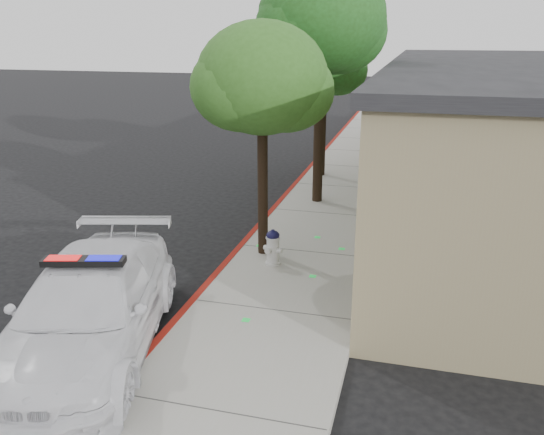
{
  "coord_description": "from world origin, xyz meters",
  "views": [
    {
      "loc": [
        4.02,
        -8.93,
        5.04
      ],
      "look_at": [
        1.15,
        1.8,
        1.33
      ],
      "focal_mm": 36.8,
      "sensor_mm": 36.0,
      "label": 1
    }
  ],
  "objects_px": {
    "fire_hydrant": "(273,247)",
    "street_tree_mid": "(322,24)",
    "street_tree_near": "(262,84)",
    "street_tree_far": "(325,65)",
    "police_car": "(89,309)",
    "clapboard_building": "(512,134)"
  },
  "relations": [
    {
      "from": "police_car",
      "to": "street_tree_far",
      "type": "relative_size",
      "value": 1.13
    },
    {
      "from": "street_tree_near",
      "to": "street_tree_far",
      "type": "bearing_deg",
      "value": 89.8
    },
    {
      "from": "clapboard_building",
      "to": "street_tree_near",
      "type": "xyz_separation_m",
      "value": [
        -5.98,
        -6.33,
        1.87
      ]
    },
    {
      "from": "police_car",
      "to": "clapboard_building",
      "type": "bearing_deg",
      "value": 40.11
    },
    {
      "from": "police_car",
      "to": "fire_hydrant",
      "type": "relative_size",
      "value": 7.06
    },
    {
      "from": "fire_hydrant",
      "to": "street_tree_far",
      "type": "bearing_deg",
      "value": 112.48
    },
    {
      "from": "street_tree_far",
      "to": "street_tree_mid",
      "type": "bearing_deg",
      "value": -82.62
    },
    {
      "from": "police_car",
      "to": "street_tree_far",
      "type": "bearing_deg",
      "value": 67.36
    },
    {
      "from": "clapboard_building",
      "to": "street_tree_near",
      "type": "bearing_deg",
      "value": -133.39
    },
    {
      "from": "fire_hydrant",
      "to": "clapboard_building",
      "type": "bearing_deg",
      "value": 71.16
    },
    {
      "from": "fire_hydrant",
      "to": "street_tree_mid",
      "type": "distance_m",
      "value": 6.97
    },
    {
      "from": "street_tree_near",
      "to": "street_tree_mid",
      "type": "relative_size",
      "value": 0.76
    },
    {
      "from": "clapboard_building",
      "to": "street_tree_mid",
      "type": "xyz_separation_m",
      "value": [
        -5.55,
        -1.8,
        3.13
      ]
    },
    {
      "from": "fire_hydrant",
      "to": "street_tree_far",
      "type": "relative_size",
      "value": 0.16
    },
    {
      "from": "police_car",
      "to": "street_tree_near",
      "type": "height_order",
      "value": "street_tree_near"
    },
    {
      "from": "clapboard_building",
      "to": "street_tree_far",
      "type": "relative_size",
      "value": 4.12
    },
    {
      "from": "fire_hydrant",
      "to": "street_tree_mid",
      "type": "bearing_deg",
      "value": 109.48
    },
    {
      "from": "street_tree_far",
      "to": "fire_hydrant",
      "type": "bearing_deg",
      "value": -87.47
    },
    {
      "from": "clapboard_building",
      "to": "fire_hydrant",
      "type": "bearing_deg",
      "value": -128.79
    },
    {
      "from": "clapboard_building",
      "to": "police_car",
      "type": "distance_m",
      "value": 13.36
    },
    {
      "from": "police_car",
      "to": "fire_hydrant",
      "type": "distance_m",
      "value": 4.43
    },
    {
      "from": "street_tree_near",
      "to": "street_tree_mid",
      "type": "xyz_separation_m",
      "value": [
        0.44,
        4.53,
        1.26
      ]
    }
  ]
}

